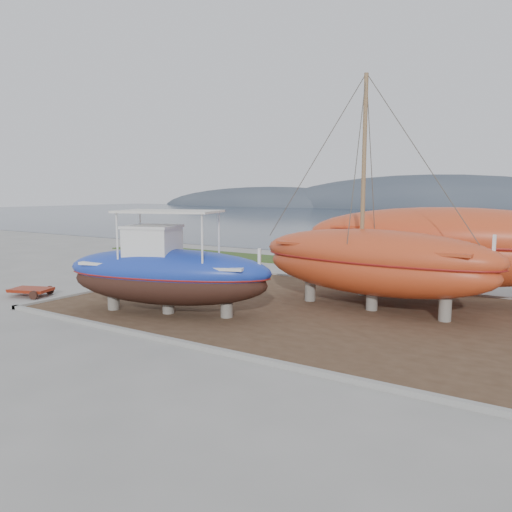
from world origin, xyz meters
The scene contains 10 objects.
ground centered at (0.00, 0.00, 0.00)m, with size 140.00×140.00×0.00m, color gray.
dirt_patch centered at (0.00, 4.00, 0.03)m, with size 18.00×12.00×0.06m, color #422D1E.
curb_frame centered at (0.00, 4.00, 0.07)m, with size 18.60×12.60×0.15m, color gray, non-canonical shape.
grass_strip centered at (0.00, 15.50, 0.04)m, with size 44.00×3.00×0.08m, color #284219.
sea centered at (0.00, 70.00, 0.00)m, with size 260.00×100.00×0.04m, color #1D293A, non-canonical shape.
blue_caique centered at (-3.47, 0.48, 1.97)m, with size 7.93×2.48×3.82m, color #1B38AB, non-canonical shape.
white_dinghy centered at (-6.70, 5.51, 0.69)m, with size 4.21×1.58×1.26m, color white, non-canonical shape.
orange_sailboat centered at (2.72, 5.08, 4.47)m, with size 9.44×2.78×8.81m, color #B43D1B, non-canonical shape.
orange_bare_hull centered at (4.73, 8.16, 1.94)m, with size 11.49×3.45×3.77m, color #B43D1B, non-canonical shape.
red_trailer centered at (-10.78, -0.33, 0.18)m, with size 2.50×1.25×0.35m, color maroon, non-canonical shape.
Camera 1 is at (9.12, -13.00, 4.57)m, focal length 35.00 mm.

